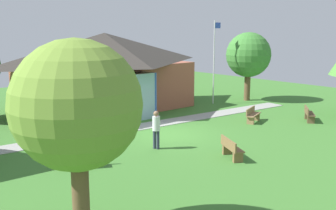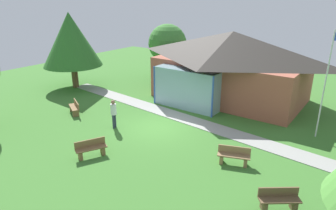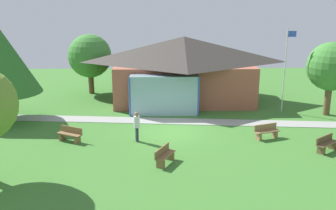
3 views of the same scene
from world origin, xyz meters
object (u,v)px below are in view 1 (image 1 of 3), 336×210
object	(u,v)px
bench_mid_right	(253,115)
visitor_strolling_lawn	(156,127)
flagpole	(214,59)
bench_mid_left	(79,157)
bench_lawn_far_right	(309,114)
tree_lawn_corner	(77,106)
bench_front_center	(231,149)
tree_east_hedge	(248,55)
pavilion	(106,70)

from	to	relation	value
bench_mid_right	visitor_strolling_lawn	xyz separation A→B (m)	(-7.48, -0.35, 0.62)
flagpole	bench_mid_left	xyz separation A→B (m)	(-13.84, -5.67, -2.83)
bench_lawn_far_right	tree_lawn_corner	distance (m)	17.10
bench_mid_left	visitor_strolling_lawn	xyz separation A→B (m)	(3.81, -0.09, 0.62)
bench_mid_left	bench_front_center	bearing A→B (deg)	176.65
visitor_strolling_lawn	bench_front_center	bearing A→B (deg)	-171.44
bench_front_center	tree_lawn_corner	bearing A→B (deg)	-51.63
flagpole	bench_mid_right	world-z (taller)	flagpole
bench_mid_right	bench_mid_left	size ratio (longest dim) A/B	1.02
tree_lawn_corner	tree_east_hedge	xyz separation A→B (m)	(19.30, 9.77, -0.11)
bench_lawn_far_right	visitor_strolling_lawn	world-z (taller)	visitor_strolling_lawn
bench_mid_left	bench_front_center	world-z (taller)	same
bench_lawn_far_right	bench_front_center	bearing A→B (deg)	-27.97
pavilion	tree_east_hedge	distance (m)	10.62
bench_mid_left	tree_lawn_corner	size ratio (longest dim) A/B	0.30
bench_mid_left	tree_east_hedge	size ratio (longest dim) A/B	0.30
tree_lawn_corner	tree_east_hedge	size ratio (longest dim) A/B	1.02
bench_mid_left	tree_east_hedge	xyz separation A→B (m)	(16.73, 4.92, 2.98)
tree_lawn_corner	visitor_strolling_lawn	bearing A→B (deg)	36.73
bench_lawn_far_right	bench_front_center	distance (m)	8.74
tree_lawn_corner	tree_east_hedge	bearing A→B (deg)	26.85
bench_mid_left	tree_east_hedge	bearing A→B (deg)	-136.27
pavilion	flagpole	bearing A→B (deg)	-24.68
bench_front_center	tree_lawn_corner	distance (m)	8.66
bench_front_center	bench_mid_left	bearing A→B (deg)	-94.37
tree_east_hedge	bench_lawn_far_right	bearing A→B (deg)	-112.60
bench_mid_left	flagpole	bearing A→B (deg)	-130.38
pavilion	tree_lawn_corner	bearing A→B (deg)	-124.62
pavilion	tree_lawn_corner	size ratio (longest dim) A/B	2.22
bench_mid_right	bench_mid_left	distance (m)	11.29
pavilion	visitor_strolling_lawn	bearing A→B (deg)	-109.01
pavilion	visitor_strolling_lawn	world-z (taller)	pavilion
bench_mid_left	pavilion	bearing A→B (deg)	-100.51
pavilion	bench_mid_right	bearing A→B (deg)	-62.96
flagpole	visitor_strolling_lawn	world-z (taller)	flagpole
pavilion	bench_front_center	world-z (taller)	pavilion
pavilion	bench_front_center	xyz separation A→B (m)	(-1.56, -12.03, -2.21)
flagpole	bench_mid_left	world-z (taller)	flagpole
bench_lawn_far_right	tree_lawn_corner	bearing A→B (deg)	-26.69
tree_lawn_corner	pavilion	bearing A→B (deg)	55.38
bench_lawn_far_right	bench_mid_left	xyz separation A→B (m)	(-13.95, 1.74, 0.00)
tree_east_hedge	visitor_strolling_lawn	bearing A→B (deg)	-158.81
visitor_strolling_lawn	tree_east_hedge	distance (m)	14.06
flagpole	visitor_strolling_lawn	xyz separation A→B (m)	(-10.04, -5.76, -2.21)
flagpole	bench_lawn_far_right	world-z (taller)	flagpole
flagpole	bench_mid_right	distance (m)	6.62
flagpole	bench_mid_right	size ratio (longest dim) A/B	3.76
pavilion	tree_east_hedge	bearing A→B (deg)	-21.86
flagpole	visitor_strolling_lawn	bearing A→B (deg)	-150.14
bench_mid_right	bench_lawn_far_right	size ratio (longest dim) A/B	1.07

